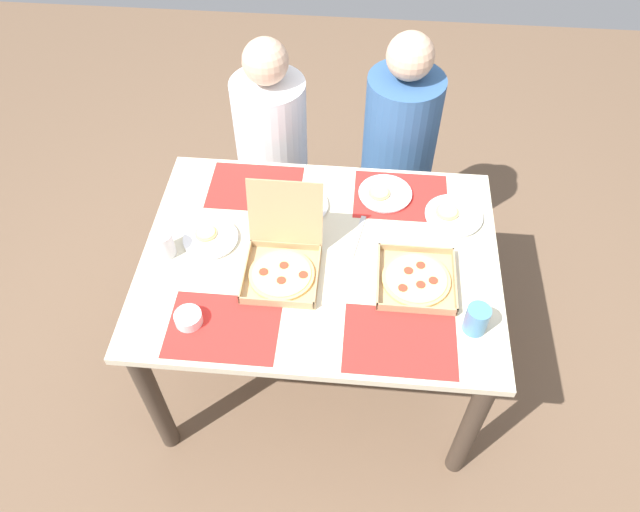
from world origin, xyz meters
TOP-DOWN VIEW (x-y plane):
  - ground_plane at (0.00, 0.00)m, footprint 6.00×6.00m
  - dining_table at (0.00, 0.00)m, footprint 1.26×0.96m
  - placemat_near_left at (-0.28, -0.33)m, footprint 0.36×0.26m
  - placemat_near_right at (0.28, -0.33)m, footprint 0.36×0.26m
  - placemat_far_left at (-0.28, 0.33)m, footprint 0.36×0.26m
  - placemat_far_right at (0.28, 0.33)m, footprint 0.36×0.26m
  - pizza_box_corner_left at (0.34, -0.09)m, footprint 0.27×0.27m
  - pizza_box_corner_right at (-0.12, -0.07)m, footprint 0.26×0.30m
  - plate_far_left at (-0.10, 0.23)m, footprint 0.22×0.22m
  - plate_far_right at (0.22, 0.33)m, footprint 0.21×0.21m
  - plate_near_left at (-0.40, 0.04)m, footprint 0.20×0.20m
  - plate_middle at (0.48, 0.23)m, footprint 0.22×0.22m
  - cup_clear_right at (-0.55, -0.04)m, footprint 0.08×0.08m
  - cup_dark at (0.52, -0.26)m, footprint 0.08×0.08m
  - condiment_bowl at (-0.40, -0.32)m, footprint 0.09×0.09m
  - knife_by_far_right at (0.13, 0.10)m, footprint 0.06×0.21m
  - diner_left_seat at (-0.28, 0.74)m, footprint 0.32×0.32m
  - diner_right_seat at (0.28, 0.74)m, footprint 0.32×0.32m

SIDE VIEW (x-z plane):
  - ground_plane at x=0.00m, z-range 0.00..0.00m
  - diner_left_seat at x=-0.28m, z-range -0.06..1.06m
  - diner_right_seat at x=0.28m, z-range -0.06..1.12m
  - dining_table at x=0.00m, z-range 0.25..0.98m
  - placemat_near_left at x=-0.28m, z-range 0.73..0.73m
  - placemat_near_right at x=0.28m, z-range 0.73..0.73m
  - placemat_far_left at x=-0.28m, z-range 0.73..0.73m
  - placemat_far_right at x=0.28m, z-range 0.73..0.73m
  - knife_by_far_right at x=0.13m, z-range 0.73..0.73m
  - plate_far_left at x=-0.10m, z-range 0.73..0.75m
  - plate_far_right at x=0.22m, z-range 0.73..0.75m
  - plate_middle at x=0.48m, z-range 0.73..0.75m
  - plate_near_left at x=-0.40m, z-range 0.73..0.75m
  - pizza_box_corner_left at x=0.34m, z-range 0.72..0.76m
  - condiment_bowl at x=-0.40m, z-range 0.73..0.77m
  - pizza_box_corner_right at x=-0.12m, z-range 0.63..0.92m
  - cup_clear_right at x=-0.55m, z-range 0.73..0.83m
  - cup_dark at x=0.52m, z-range 0.73..0.83m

